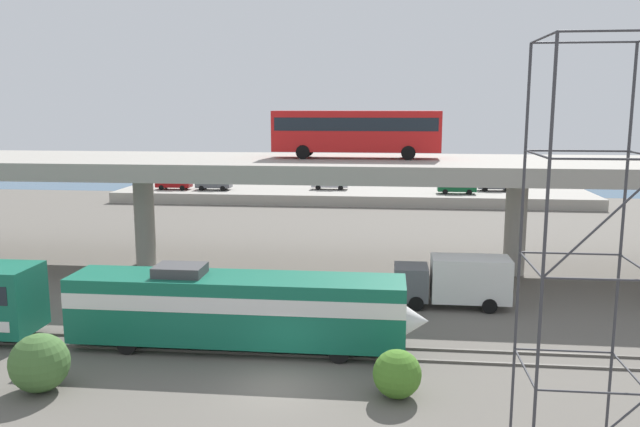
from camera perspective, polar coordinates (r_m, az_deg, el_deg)
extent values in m
plane|color=#605B54|center=(28.59, -3.76, -15.06)|extent=(260.00, 260.00, 0.00)
cube|color=#59544C|center=(31.52, -2.73, -12.51)|extent=(110.00, 0.12, 0.12)
cube|color=#59544C|center=(32.88, -2.33, -11.54)|extent=(110.00, 0.12, 0.12)
cube|color=#14664C|center=(32.02, -7.43, -8.37)|extent=(16.47, 3.00, 3.20)
cube|color=white|center=(31.84, -7.46, -7.39)|extent=(16.47, 3.04, 0.77)
cone|color=white|center=(31.29, 7.61, -9.43)|extent=(2.25, 2.85, 2.85)
cube|color=black|center=(30.91, 4.51, -7.24)|extent=(2.25, 2.70, 1.02)
cube|color=#3F3F42|center=(32.26, -12.38, -4.96)|extent=(2.40, 1.80, 0.50)
cylinder|color=black|center=(33.05, 2.05, -10.65)|extent=(0.96, 0.18, 0.96)
cylinder|color=black|center=(30.54, 1.68, -12.40)|extent=(0.96, 0.18, 0.96)
cylinder|color=black|center=(35.25, -15.14, -9.67)|extent=(0.96, 0.18, 0.96)
cylinder|color=black|center=(32.90, -16.85, -11.17)|extent=(0.96, 0.18, 0.96)
cube|color=#9E998E|center=(46.01, 0.39, 4.15)|extent=(96.00, 11.55, 1.22)
cylinder|color=#9E998E|center=(49.79, -15.39, -0.50)|extent=(1.50, 1.50, 6.92)
cylinder|color=#9E998E|center=(47.23, 17.04, -1.12)|extent=(1.50, 1.50, 6.92)
cube|color=red|center=(46.41, 3.25, 7.35)|extent=(12.00, 2.55, 2.90)
cube|color=black|center=(46.39, 3.25, 7.99)|extent=(11.52, 2.59, 0.93)
cube|color=black|center=(47.07, -4.07, 7.80)|extent=(0.08, 2.30, 1.74)
cylinder|color=black|center=(45.62, -1.54, 5.50)|extent=(1.00, 0.26, 1.00)
cylinder|color=black|center=(48.02, -1.16, 5.71)|extent=(1.00, 0.26, 1.00)
cylinder|color=black|center=(45.24, 7.88, 5.37)|extent=(1.00, 0.26, 1.00)
cylinder|color=black|center=(47.66, 7.80, 5.59)|extent=(1.00, 0.26, 1.00)
cube|color=#515459|center=(39.01, 8.11, -6.07)|extent=(2.00, 2.30, 2.00)
cube|color=silver|center=(39.22, 13.26, -5.69)|extent=(4.60, 2.30, 2.60)
cylinder|color=black|center=(38.26, 8.57, -7.95)|extent=(0.88, 0.28, 0.88)
cylinder|color=black|center=(40.35, 8.44, -7.02)|extent=(0.88, 0.28, 0.88)
cylinder|color=black|center=(38.69, 14.88, -7.98)|extent=(0.88, 0.28, 0.88)
cylinder|color=black|center=(40.75, 14.42, -7.06)|extent=(0.88, 0.28, 0.88)
cylinder|color=#38383D|center=(22.95, 17.41, -3.32)|extent=(0.10, 0.10, 13.93)
cylinder|color=#38383D|center=(23.82, 25.21, -3.34)|extent=(0.10, 0.10, 13.93)
cylinder|color=#38383D|center=(19.83, 19.24, -5.44)|extent=(0.10, 0.10, 13.93)
cylinder|color=#38383D|center=(24.32, 20.87, -11.37)|extent=(3.29, 0.07, 0.07)
cylinder|color=#38383D|center=(21.39, 23.15, -14.46)|extent=(3.29, 0.07, 0.07)
cylinder|color=#38383D|center=(23.34, 25.92, -12.62)|extent=(0.07, 3.29, 0.07)
cylinder|color=#38383D|center=(22.45, 17.78, -12.97)|extent=(0.07, 3.29, 0.07)
cylinder|color=#38383D|center=(23.33, 21.38, -3.34)|extent=(3.29, 0.07, 0.07)
cylinder|color=#38383D|center=(20.27, 23.80, -5.40)|extent=(3.29, 0.07, 0.07)
cylinder|color=#38383D|center=(22.32, 26.57, -4.28)|extent=(0.07, 3.29, 0.07)
cylinder|color=#38383D|center=(21.38, 18.26, -4.30)|extent=(0.07, 3.29, 0.07)
cylinder|color=#38383D|center=(22.84, 21.92, 5.21)|extent=(3.29, 0.07, 0.07)
cylinder|color=#38383D|center=(19.70, 24.49, 4.44)|extent=(3.29, 0.07, 0.07)
cylinder|color=#38383D|center=(20.85, 18.76, 5.03)|extent=(0.07, 3.29, 0.07)
cylinder|color=#38383D|center=(22.88, 22.48, 13.93)|extent=(3.29, 0.07, 0.07)
cylinder|color=#38383D|center=(19.75, 25.21, 14.55)|extent=(3.29, 0.07, 0.07)
cylinder|color=#38383D|center=(20.89, 19.30, 14.60)|extent=(0.07, 3.29, 0.07)
cylinder|color=#38383D|center=(19.91, 24.14, -0.55)|extent=(3.34, 0.07, 3.53)
cube|color=#9E998E|center=(81.49, 2.84, 1.68)|extent=(59.08, 12.02, 1.31)
cube|color=#B7B7BC|center=(81.52, 0.89, 2.63)|extent=(4.63, 1.74, 0.70)
cube|color=#1E232B|center=(81.47, 0.73, 3.05)|extent=(2.04, 1.53, 0.48)
cylinder|color=black|center=(82.26, 1.94, 2.45)|extent=(0.64, 0.20, 0.64)
cylinder|color=black|center=(80.63, 1.85, 2.30)|extent=(0.64, 0.20, 0.64)
cylinder|color=black|center=(82.52, -0.05, 2.47)|extent=(0.64, 0.20, 0.64)
cylinder|color=black|center=(80.89, -0.18, 2.33)|extent=(0.64, 0.20, 0.64)
cube|color=#515459|center=(82.13, -9.45, 2.56)|extent=(4.40, 1.87, 0.70)
cube|color=#1E232B|center=(82.12, -9.61, 2.96)|extent=(1.94, 1.65, 0.48)
cylinder|color=black|center=(82.67, -8.37, 2.39)|extent=(0.64, 0.20, 0.64)
cylinder|color=black|center=(80.97, -8.68, 2.23)|extent=(0.64, 0.20, 0.64)
cylinder|color=black|center=(83.39, -10.19, 2.40)|extent=(0.64, 0.20, 0.64)
cylinder|color=black|center=(81.70, -10.53, 2.24)|extent=(0.64, 0.20, 0.64)
cube|color=#515459|center=(83.01, 15.36, 2.42)|extent=(4.35, 1.88, 0.70)
cube|color=#1E232B|center=(82.91, 15.23, 2.82)|extent=(1.91, 1.65, 0.48)
cylinder|color=black|center=(84.15, 16.16, 2.23)|extent=(0.64, 0.20, 0.64)
cylinder|color=black|center=(82.41, 16.37, 2.07)|extent=(0.64, 0.20, 0.64)
cylinder|color=black|center=(83.72, 14.34, 2.28)|extent=(0.64, 0.20, 0.64)
cylinder|color=black|center=(81.97, 14.52, 2.12)|extent=(0.64, 0.20, 0.64)
cube|color=#0C4C26|center=(79.21, 12.09, 2.21)|extent=(4.58, 1.72, 0.70)
cube|color=#1E232B|center=(79.12, 11.94, 2.64)|extent=(2.01, 1.52, 0.48)
cylinder|color=black|center=(80.23, 13.03, 2.02)|extent=(0.64, 0.20, 0.64)
cylinder|color=black|center=(78.61, 13.18, 1.86)|extent=(0.64, 0.20, 0.64)
cylinder|color=black|center=(79.93, 11.01, 2.06)|extent=(0.64, 0.20, 0.64)
cylinder|color=black|center=(78.31, 11.11, 1.91)|extent=(0.64, 0.20, 0.64)
cube|color=maroon|center=(83.58, -12.91, 2.56)|extent=(4.40, 1.80, 0.70)
cube|color=#1E232B|center=(83.58, -13.06, 2.97)|extent=(1.94, 1.58, 0.48)
cylinder|color=black|center=(83.99, -11.83, 2.40)|extent=(0.64, 0.20, 0.64)
cylinder|color=black|center=(82.38, -12.19, 2.24)|extent=(0.64, 0.20, 0.64)
cylinder|color=black|center=(84.87, -13.58, 2.40)|extent=(0.64, 0.20, 0.64)
cylinder|color=black|center=(83.28, -13.98, 2.25)|extent=(0.64, 0.20, 0.64)
cube|color=#385B7A|center=(104.36, 3.56, 3.07)|extent=(140.00, 36.00, 0.01)
sphere|color=#426A33|center=(30.00, -23.74, -12.10)|extent=(2.48, 2.48, 2.48)
sphere|color=#467B27|center=(27.31, 6.90, -14.02)|extent=(2.02, 2.02, 2.02)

